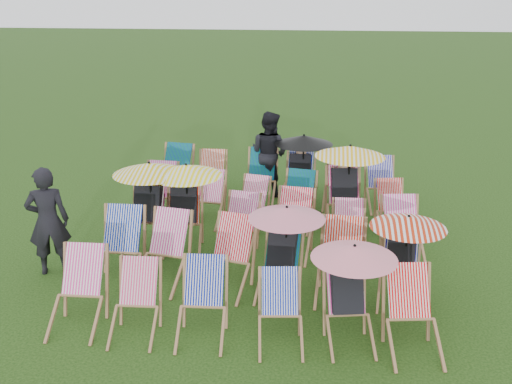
# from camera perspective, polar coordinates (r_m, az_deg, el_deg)

# --- Properties ---
(ground) EXTENTS (100.00, 100.00, 0.00)m
(ground) POSITION_cam_1_polar(r_m,az_deg,el_deg) (8.91, 0.73, -6.31)
(ground) COLOR black
(ground) RESTS_ON ground
(deckchair_0) EXTENTS (0.64, 0.87, 0.92)m
(deckchair_0) POSITION_cam_1_polar(r_m,az_deg,el_deg) (7.30, -17.46, -9.50)
(deckchair_0) COLOR #926844
(deckchair_0) RESTS_ON ground
(deckchair_1) EXTENTS (0.60, 0.80, 0.84)m
(deckchair_1) POSITION_cam_1_polar(r_m,az_deg,el_deg) (6.99, -12.03, -10.75)
(deckchair_1) COLOR #926844
(deckchair_1) RESTS_ON ground
(deckchair_2) EXTENTS (0.63, 0.85, 0.89)m
(deckchair_2) POSITION_cam_1_polar(r_m,az_deg,el_deg) (6.81, -5.44, -10.99)
(deckchair_2) COLOR #926844
(deckchair_2) RESTS_ON ground
(deckchair_3) EXTENTS (0.63, 0.81, 0.81)m
(deckchair_3) POSITION_cam_1_polar(r_m,az_deg,el_deg) (6.68, 2.46, -11.98)
(deckchair_3) COLOR #926844
(deckchair_3) RESTS_ON ground
(deckchair_4) EXTENTS (0.99, 1.08, 1.17)m
(deckchair_4) POSITION_cam_1_polar(r_m,az_deg,el_deg) (6.71, 9.42, -9.96)
(deckchair_4) COLOR #926844
(deckchair_4) RESTS_ON ground
(deckchair_5) EXTENTS (0.73, 0.92, 0.91)m
(deckchair_5) POSITION_cam_1_polar(r_m,az_deg,el_deg) (6.76, 15.45, -11.81)
(deckchair_5) COLOR #926844
(deckchair_5) RESTS_ON ground
(deckchair_6) EXTENTS (0.68, 0.93, 0.99)m
(deckchair_6) POSITION_cam_1_polar(r_m,az_deg,el_deg) (8.21, -13.65, -5.49)
(deckchair_6) COLOR #926844
(deckchair_6) RESTS_ON ground
(deckchair_7) EXTENTS (0.76, 0.97, 0.96)m
(deckchair_7) POSITION_cam_1_polar(r_m,az_deg,el_deg) (8.03, -9.32, -5.85)
(deckchair_7) COLOR #926844
(deckchair_7) RESTS_ON ground
(deckchair_8) EXTENTS (0.79, 0.98, 0.95)m
(deckchair_8) POSITION_cam_1_polar(r_m,az_deg,el_deg) (7.79, -2.85, -6.48)
(deckchair_8) COLOR #926844
(deckchair_8) RESTS_ON ground
(deckchair_9) EXTENTS (1.02, 1.08, 1.21)m
(deckchair_9) POSITION_cam_1_polar(r_m,az_deg,el_deg) (7.61, 2.59, -5.77)
(deckchair_9) COLOR #926844
(deckchair_9) RESTS_ON ground
(deckchair_10) EXTENTS (0.72, 0.96, 0.99)m
(deckchair_10) POSITION_cam_1_polar(r_m,az_deg,el_deg) (7.67, 8.51, -6.97)
(deckchair_10) COLOR #926844
(deckchair_10) RESTS_ON ground
(deckchair_11) EXTENTS (0.98, 1.04, 1.17)m
(deckchair_11) POSITION_cam_1_polar(r_m,az_deg,el_deg) (7.67, 14.40, -6.41)
(deckchair_11) COLOR #926844
(deckchair_11) RESTS_ON ground
(deckchair_12) EXTENTS (1.14, 1.18, 1.35)m
(deckchair_12) POSITION_cam_1_polar(r_m,az_deg,el_deg) (9.13, -10.86, -1.15)
(deckchair_12) COLOR #926844
(deckchair_12) RESTS_ON ground
(deckchair_13) EXTENTS (1.12, 1.20, 1.33)m
(deckchair_13) POSITION_cam_1_polar(r_m,az_deg,el_deg) (9.01, -7.22, -1.31)
(deckchair_13) COLOR #926844
(deckchair_13) RESTS_ON ground
(deckchair_14) EXTENTS (0.69, 0.88, 0.87)m
(deckchair_14) POSITION_cam_1_polar(r_m,az_deg,el_deg) (8.85, -1.80, -3.39)
(deckchair_14) COLOR #926844
(deckchair_14) RESTS_ON ground
(deckchair_15) EXTENTS (0.73, 0.95, 0.96)m
(deckchair_15) POSITION_cam_1_polar(r_m,az_deg,el_deg) (8.79, 3.62, -3.31)
(deckchair_15) COLOR #926844
(deckchair_15) RESTS_ON ground
(deckchair_16) EXTENTS (0.58, 0.80, 0.84)m
(deckchair_16) POSITION_cam_1_polar(r_m,az_deg,el_deg) (8.77, 9.31, -4.02)
(deckchair_16) COLOR #926844
(deckchair_16) RESTS_ON ground
(deckchair_17) EXTENTS (0.73, 0.94, 0.94)m
(deckchair_17) POSITION_cam_1_polar(r_m,az_deg,el_deg) (8.78, 14.57, -4.01)
(deckchair_17) COLOR #926844
(deckchair_17) RESTS_ON ground
(deckchair_18) EXTENTS (0.67, 0.91, 0.97)m
(deckchair_18) POSITION_cam_1_polar(r_m,az_deg,el_deg) (10.23, -9.86, -0.15)
(deckchair_18) COLOR #926844
(deckchair_18) RESTS_ON ground
(deckchair_19) EXTENTS (0.65, 0.85, 0.87)m
(deckchair_19) POSITION_cam_1_polar(r_m,az_deg,el_deg) (10.00, -4.95, -0.69)
(deckchair_19) COLOR #926844
(deckchair_19) RESTS_ON ground
(deckchair_20) EXTENTS (0.68, 0.85, 0.82)m
(deckchair_20) POSITION_cam_1_polar(r_m,az_deg,el_deg) (9.82, -0.50, -1.17)
(deckchair_20) COLOR #926844
(deckchair_20) RESTS_ON ground
(deckchair_21) EXTENTS (0.73, 0.92, 0.91)m
(deckchair_21) POSITION_cam_1_polar(r_m,az_deg,el_deg) (9.82, 4.11, -0.93)
(deckchair_21) COLOR #926844
(deckchair_21) RESTS_ON ground
(deckchair_22) EXTENTS (1.19, 1.27, 1.41)m
(deckchair_22) POSITION_cam_1_polar(r_m,az_deg,el_deg) (9.83, 9.03, 0.67)
(deckchair_22) COLOR #926844
(deckchair_22) RESTS_ON ground
(deckchair_23) EXTENTS (0.65, 0.83, 0.82)m
(deckchair_23) POSITION_cam_1_polar(r_m,az_deg,el_deg) (9.92, 13.48, -1.51)
(deckchair_23) COLOR #926844
(deckchair_23) RESTS_ON ground
(deckchair_24) EXTENTS (0.77, 1.00, 1.01)m
(deckchair_24) POSITION_cam_1_polar(r_m,az_deg,el_deg) (11.23, -8.32, 1.85)
(deckchair_24) COLOR #926844
(deckchair_24) RESTS_ON ground
(deckchair_25) EXTENTS (0.63, 0.85, 0.90)m
(deckchair_25) POSITION_cam_1_polar(r_m,az_deg,el_deg) (11.12, -4.55, 1.53)
(deckchair_25) COLOR #926844
(deckchair_25) RESTS_ON ground
(deckchair_26) EXTENTS (0.66, 0.90, 0.96)m
(deckchair_26) POSITION_cam_1_polar(r_m,az_deg,el_deg) (10.99, 0.44, 1.53)
(deckchair_26) COLOR #926844
(deckchair_26) RESTS_ON ground
(deckchair_27) EXTENTS (1.10, 1.15, 1.31)m
(deckchair_27) POSITION_cam_1_polar(r_m,az_deg,el_deg) (10.86, 4.44, 2.41)
(deckchair_27) COLOR #926844
(deckchair_27) RESTS_ON ground
(deckchair_28) EXTENTS (0.69, 0.91, 0.93)m
(deckchair_28) POSITION_cam_1_polar(r_m,az_deg,el_deg) (10.83, 8.39, 0.95)
(deckchair_28) COLOR #926844
(deckchair_28) RESTS_ON ground
(deckchair_29) EXTENTS (0.72, 0.91, 0.91)m
(deckchair_29) POSITION_cam_1_polar(r_m,az_deg,el_deg) (10.88, 12.54, 0.73)
(deckchair_29) COLOR #926844
(deckchair_29) RESTS_ON ground
(person_left) EXTENTS (0.68, 0.57, 1.60)m
(person_left) POSITION_cam_1_polar(r_m,az_deg,el_deg) (8.60, -20.08, -2.74)
(person_left) COLOR black
(person_left) RESTS_ON ground
(person_rear) EXTENTS (1.01, 0.94, 1.66)m
(person_rear) POSITION_cam_1_polar(r_m,az_deg,el_deg) (11.32, 1.31, 3.94)
(person_rear) COLOR black
(person_rear) RESTS_ON ground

